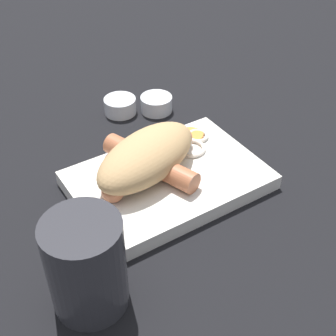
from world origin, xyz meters
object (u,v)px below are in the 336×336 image
sausage (150,162)px  condiment_cup_far (120,106)px  food_tray (168,180)px  bread_roll (147,156)px  condiment_cup_near (156,105)px  drink_glass (86,265)px

sausage → condiment_cup_far: bearing=74.6°
food_tray → bread_roll: size_ratio=1.36×
bread_roll → food_tray: bearing=-39.8°
condiment_cup_near → drink_glass: bearing=-131.9°
condiment_cup_far → drink_glass: size_ratio=0.48×
condiment_cup_far → drink_glass: drink_glass is taller
condiment_cup_near → drink_glass: drink_glass is taller
bread_roll → drink_glass: drink_glass is taller
sausage → condiment_cup_far: (0.05, 0.17, -0.02)m
food_tray → condiment_cup_far: bearing=80.4°
bread_roll → drink_glass: (-0.14, -0.12, 0.01)m
food_tray → condiment_cup_far: 0.19m
sausage → condiment_cup_near: bearing=56.0°
condiment_cup_far → bread_roll: bearing=-106.9°
bread_roll → sausage: bearing=9.5°
bread_roll → sausage: size_ratio=1.12×
condiment_cup_far → sausage: bearing=-105.4°
food_tray → condiment_cup_near: 0.18m
food_tray → bread_roll: 0.04m
sausage → condiment_cup_near: size_ratio=3.13×
condiment_cup_near → food_tray: bearing=-116.8°
sausage → condiment_cup_near: 0.18m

